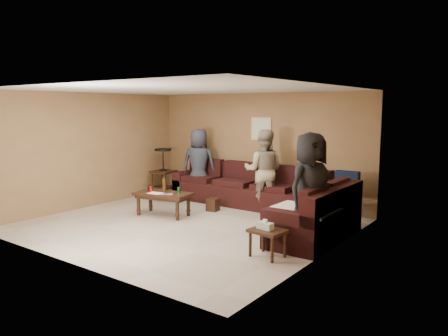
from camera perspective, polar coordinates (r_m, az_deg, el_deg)
name	(u,v)px	position (r m, az deg, el deg)	size (l,w,h in m)	color
room	(185,136)	(7.98, -5.07, 4.19)	(5.60, 5.50, 2.50)	#B4A798
sectional_sofa	(266,199)	(8.91, 5.48, -4.12)	(4.65, 2.90, 0.97)	black
coffee_table	(163,196)	(8.92, -7.96, -3.65)	(1.22, 0.75, 0.76)	black
end_table_left	(163,171)	(10.95, -7.92, -0.39)	(0.56, 0.56, 1.17)	black
side_table_right	(267,233)	(6.46, 5.66, -8.40)	(0.54, 0.46, 0.56)	black
waste_bin	(213,205)	(9.28, -1.47, -4.80)	(0.23, 0.23, 0.27)	black
wall_art	(261,129)	(9.92, 4.88, 5.12)	(0.52, 0.04, 0.52)	tan
person_left	(199,164)	(10.42, -3.30, 0.52)	(0.82, 0.54, 1.68)	#2A2F3B
person_middle	(264,171)	(9.19, 5.19, -0.33)	(0.84, 0.65, 1.73)	gray
person_right	(310,189)	(7.03, 11.14, -2.70)	(0.88, 0.57, 1.80)	black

